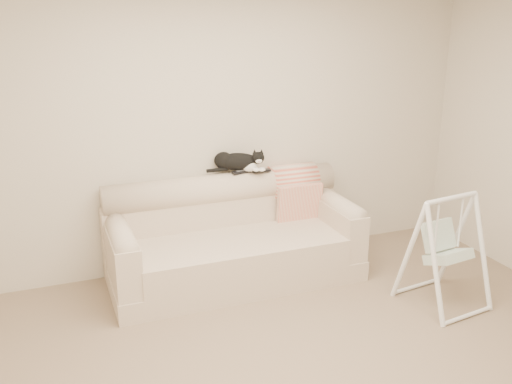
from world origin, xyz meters
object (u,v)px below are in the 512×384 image
(remote_a, at_px, (241,172))
(baby_swing, at_px, (445,250))
(sofa, at_px, (232,240))
(tuxedo_cat, at_px, (238,161))
(remote_b, at_px, (261,171))

(remote_a, height_order, baby_swing, baby_swing)
(sofa, bearing_deg, baby_swing, -36.81)
(remote_a, height_order, tuxedo_cat, tuxedo_cat)
(sofa, relative_size, tuxedo_cat, 4.14)
(remote_a, xyz_separation_m, tuxedo_cat, (-0.02, 0.03, 0.09))
(baby_swing, bearing_deg, sofa, 143.19)
(tuxedo_cat, distance_m, baby_swing, 1.94)
(remote_b, bearing_deg, sofa, -150.56)
(tuxedo_cat, bearing_deg, sofa, -119.93)
(remote_a, relative_size, tuxedo_cat, 0.35)
(remote_b, height_order, baby_swing, baby_swing)
(sofa, bearing_deg, remote_a, 53.17)
(sofa, height_order, baby_swing, baby_swing)
(remote_a, distance_m, tuxedo_cat, 0.10)
(remote_b, relative_size, tuxedo_cat, 0.32)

